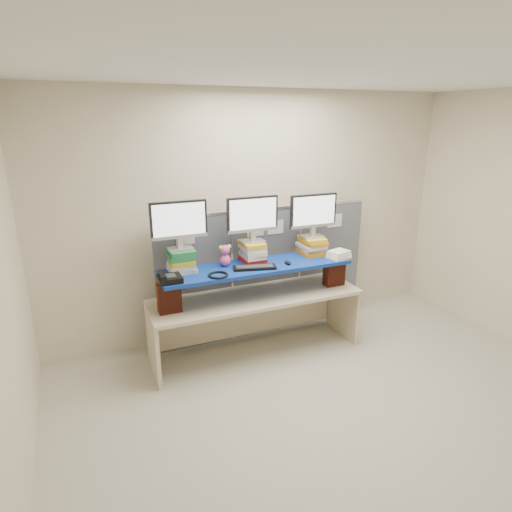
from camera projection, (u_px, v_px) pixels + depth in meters
name	position (u px, v px, depth m)	size (l,w,h in m)	color
room	(365.00, 267.00, 3.27)	(5.00, 4.00, 2.80)	beige
cubicle_partition	(266.00, 271.00, 5.01)	(2.60, 0.06, 1.53)	#4D525B
desk	(256.00, 307.00, 4.59)	(2.27, 0.71, 0.69)	beige
brick_pier_left	(169.00, 297.00, 4.11)	(0.22, 0.12, 0.30)	maroon
brick_pier_right	(334.00, 272.00, 4.79)	(0.22, 0.12, 0.30)	maroon
blue_board	(256.00, 267.00, 4.44)	(2.01, 0.50, 0.04)	navy
book_stack_left	(181.00, 260.00, 4.23)	(0.27, 0.30, 0.23)	beige
book_stack_center	(253.00, 252.00, 4.52)	(0.24, 0.30, 0.22)	#AD131C
book_stack_right	(312.00, 246.00, 4.77)	(0.26, 0.31, 0.19)	#C37412
monitor_left	(179.00, 222.00, 4.11)	(0.55, 0.16, 0.48)	#ADADB3
monitor_center	(253.00, 217.00, 4.39)	(0.55, 0.16, 0.48)	#ADADB3
monitor_right	(313.00, 213.00, 4.66)	(0.55, 0.16, 0.48)	#ADADB3
keyboard	(255.00, 267.00, 4.33)	(0.46, 0.25, 0.03)	black
mouse	(288.00, 263.00, 4.46)	(0.06, 0.10, 0.03)	black
desk_phone	(169.00, 278.00, 3.98)	(0.22, 0.20, 0.09)	black
headset	(218.00, 275.00, 4.13)	(0.20, 0.20, 0.02)	black
plush_toy	(225.00, 255.00, 4.38)	(0.13, 0.10, 0.23)	#DF559F
binder_stack	(339.00, 255.00, 4.65)	(0.26, 0.23, 0.08)	white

